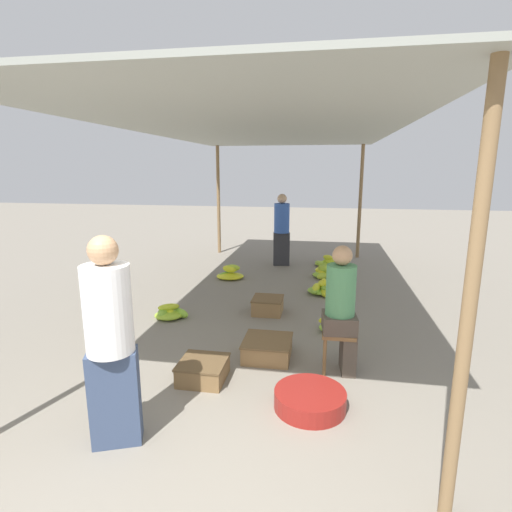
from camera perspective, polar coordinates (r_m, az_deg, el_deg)
name	(u,v)px	position (r m, az deg, el deg)	size (l,w,h in m)	color
canopy_post_front_right	(469,313)	(2.50, 28.09, -7.20)	(0.08, 0.08, 2.63)	olive
canopy_post_back_left	(218,200)	(10.00, -5.38, 7.91)	(0.08, 0.08, 2.63)	olive
canopy_post_back_right	(360,202)	(9.68, 14.65, 7.42)	(0.08, 0.08, 2.63)	olive
canopy_tarp	(264,129)	(6.02, 1.18, 17.72)	(3.81, 7.78, 0.04)	#9EA399
vendor_foreground	(110,340)	(3.19, -20.09, -11.23)	(0.45, 0.45, 1.63)	#384766
stool	(338,339)	(4.32, 11.70, -11.50)	(0.34, 0.34, 0.44)	brown
vendor_seated	(342,307)	(4.20, 12.19, -7.15)	(0.37, 0.37, 1.34)	#4C4238
basin_black	(310,400)	(3.79, 7.71, -19.66)	(0.64, 0.64, 0.16)	maroon
banana_pile_left_0	(169,313)	(5.89, -12.33, -7.95)	(0.54, 0.46, 0.20)	#7CB636
banana_pile_left_1	(230,274)	(7.75, -3.74, -2.54)	(0.53, 0.46, 0.28)	yellow
banana_pile_right_0	(322,273)	(7.91, 9.39, -2.40)	(0.38, 0.59, 0.25)	yellow
banana_pile_right_1	(333,326)	(5.38, 10.90, -9.76)	(0.41, 0.34, 0.19)	yellow
banana_pile_right_2	(323,290)	(6.85, 9.53, -4.78)	(0.54, 0.60, 0.26)	#86BA34
banana_pile_right_3	(328,262)	(8.87, 10.22, -0.90)	(0.60, 0.57, 0.25)	#C4D329
crate_near	(267,348)	(4.60, 1.64, -13.05)	(0.54, 0.54, 0.22)	olive
crate_mid	(268,305)	(5.91, 1.68, -7.06)	(0.44, 0.44, 0.23)	olive
crate_far	(203,370)	(4.20, -7.58, -15.88)	(0.47, 0.47, 0.21)	brown
shopper_walking_mid	(282,229)	(8.69, 3.69, 3.92)	(0.38, 0.38, 1.56)	#2D2D33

